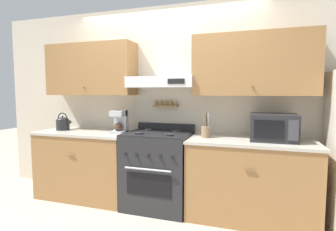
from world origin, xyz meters
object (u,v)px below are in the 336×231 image
object	(u,v)px
stove_range	(158,170)
tea_kettle	(63,123)
microwave	(273,127)
utensil_crock	(206,131)
coffee_maker	(120,122)

from	to	relation	value
stove_range	tea_kettle	distance (m)	1.51
microwave	stove_range	bearing A→B (deg)	-178.47
utensil_crock	tea_kettle	bearing A→B (deg)	-180.00
stove_range	microwave	bearing A→B (deg)	1.53
tea_kettle	utensil_crock	distance (m)	2.01
utensil_crock	microwave	bearing A→B (deg)	1.40
coffee_maker	stove_range	bearing A→B (deg)	-4.45
tea_kettle	utensil_crock	size ratio (longest dim) A/B	0.86
microwave	utensil_crock	bearing A→B (deg)	-178.60
tea_kettle	microwave	size ratio (longest dim) A/B	0.51
stove_range	coffee_maker	world-z (taller)	coffee_maker
tea_kettle	microwave	distance (m)	2.73
microwave	utensil_crock	xyz separation A→B (m)	(-0.73, -0.02, -0.07)
stove_range	utensil_crock	world-z (taller)	utensil_crock
stove_range	tea_kettle	world-z (taller)	tea_kettle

